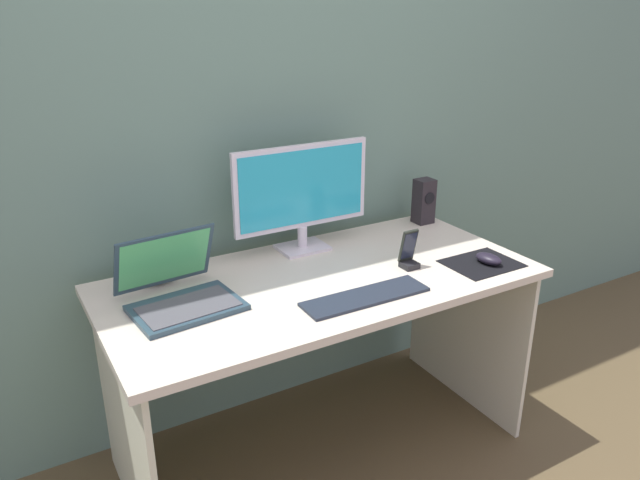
{
  "coord_description": "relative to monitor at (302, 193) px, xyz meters",
  "views": [
    {
      "loc": [
        -0.94,
        -1.61,
        1.57
      ],
      "look_at": [
        -0.02,
        -0.02,
        0.86
      ],
      "focal_mm": 34.19,
      "sensor_mm": 36.0,
      "label": 1
    }
  ],
  "objects": [
    {
      "name": "ground_plane",
      "position": [
        -0.07,
        -0.25,
        -0.93
      ],
      "size": [
        8.0,
        8.0,
        0.0
      ],
      "primitive_type": "plane",
      "color": "brown"
    },
    {
      "name": "wall_back",
      "position": [
        -0.07,
        0.17,
        0.32
      ],
      "size": [
        6.0,
        0.04,
        2.5
      ],
      "primitive_type": "cube",
      "color": "slate",
      "rests_on": "ground_plane"
    },
    {
      "name": "desk",
      "position": [
        -0.07,
        -0.25,
        -0.36
      ],
      "size": [
        1.46,
        0.7,
        0.71
      ],
      "color": "beige",
      "rests_on": "ground_plane"
    },
    {
      "name": "monitor",
      "position": [
        0.0,
        0.0,
        0.0
      ],
      "size": [
        0.53,
        0.14,
        0.4
      ],
      "color": "silver",
      "rests_on": "desk"
    },
    {
      "name": "speaker_right",
      "position": [
        0.58,
        0.01,
        -0.13
      ],
      "size": [
        0.07,
        0.07,
        0.19
      ],
      "color": "black",
      "rests_on": "desk"
    },
    {
      "name": "laptop",
      "position": [
        -0.54,
        -0.2,
        -0.18
      ],
      "size": [
        0.34,
        0.33,
        0.21
      ],
      "color": "#293F4B",
      "rests_on": "desk"
    },
    {
      "name": "fishbowl",
      "position": [
        -0.55,
        -0.0,
        -0.15
      ],
      "size": [
        0.15,
        0.15,
        0.15
      ],
      "primitive_type": "sphere",
      "color": "silver",
      "rests_on": "desk"
    },
    {
      "name": "keyboard_external",
      "position": [
        -0.03,
        -0.46,
        -0.21
      ],
      "size": [
        0.42,
        0.12,
        0.01
      ],
      "primitive_type": "cube",
      "rotation": [
        0.0,
        0.0,
        -0.01
      ],
      "color": "#1F2631",
      "rests_on": "desk"
    },
    {
      "name": "mousepad",
      "position": [
        0.48,
        -0.44,
        -0.22
      ],
      "size": [
        0.25,
        0.2,
        0.0
      ],
      "primitive_type": "cube",
      "color": "black",
      "rests_on": "desk"
    },
    {
      "name": "mouse",
      "position": [
        0.5,
        -0.45,
        -0.2
      ],
      "size": [
        0.08,
        0.11,
        0.04
      ],
      "primitive_type": "ellipsoid",
      "rotation": [
        0.0,
        0.0,
        0.17
      ],
      "color": "black",
      "rests_on": "mousepad"
    },
    {
      "name": "phone_in_dock",
      "position": [
        0.24,
        -0.33,
        -0.17
      ],
      "size": [
        0.06,
        0.06,
        0.14
      ],
      "color": "black",
      "rests_on": "desk"
    }
  ]
}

